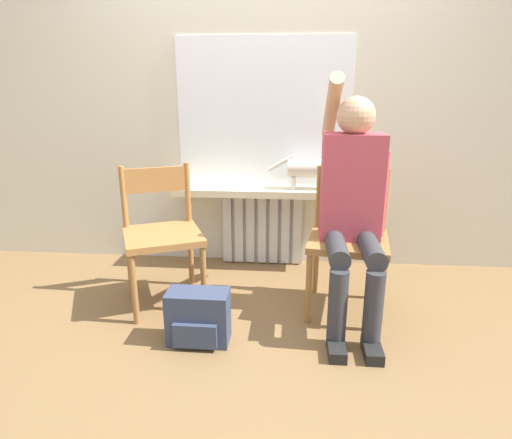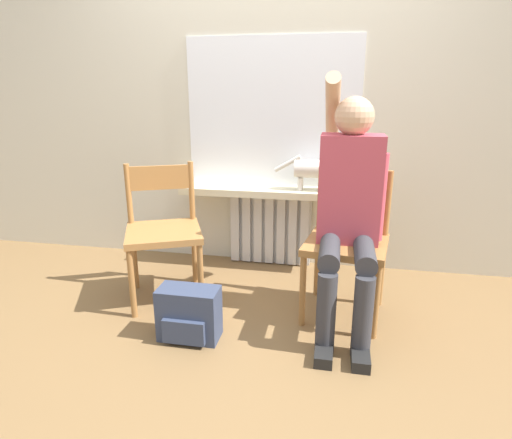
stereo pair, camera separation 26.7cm
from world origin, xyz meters
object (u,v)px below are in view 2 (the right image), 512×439
object	(u,v)px
cat	(317,170)
chair_right	(347,240)
chair_left	(163,229)
backpack	(189,314)
person	(349,202)

from	to	relation	value
cat	chair_right	bearing A→B (deg)	-69.82
chair_left	backpack	distance (m)	0.64
person	cat	bearing A→B (deg)	107.05
chair_right	backpack	distance (m)	0.99
cat	chair_left	bearing A→B (deg)	-146.75
person	cat	size ratio (longest dim) A/B	2.75
person	backpack	world-z (taller)	person
cat	backpack	xyz separation A→B (m)	(-0.60, -1.05, -0.62)
chair_right	chair_left	bearing A→B (deg)	-171.13
chair_left	backpack	world-z (taller)	chair_left
chair_left	chair_right	xyz separation A→B (m)	(1.14, 0.00, 0.00)
backpack	cat	bearing A→B (deg)	60.28
chair_right	cat	bearing A→B (deg)	118.90
chair_right	person	bearing A→B (deg)	-84.25
chair_right	backpack	xyz separation A→B (m)	(-0.82, -0.46, -0.32)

